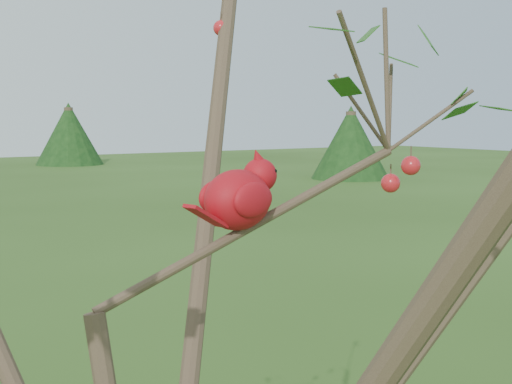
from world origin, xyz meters
TOP-DOWN VIEW (x-y plane):
  - crabapple_tree at (0.03, -0.02)m, footprint 2.35×2.05m
  - cardinal at (0.22, 0.08)m, footprint 0.22×0.14m

SIDE VIEW (x-z plane):
  - crabapple_tree at x=0.03m, z-range 0.65..3.60m
  - cardinal at x=0.22m, z-range 2.05..2.21m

